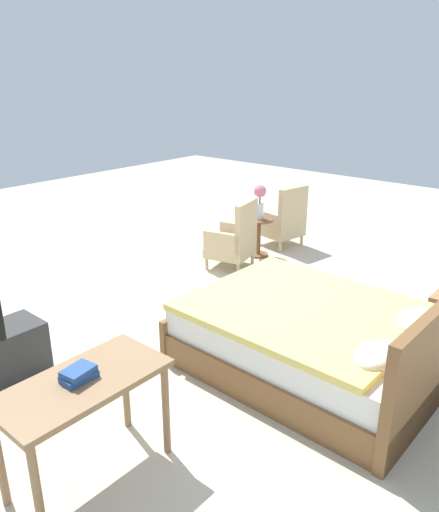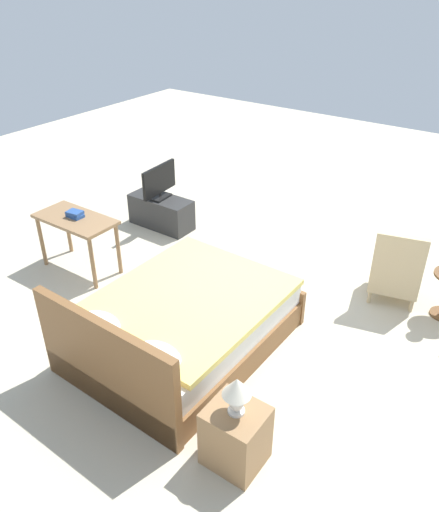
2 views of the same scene
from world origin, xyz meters
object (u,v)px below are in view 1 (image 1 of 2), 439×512
Objects in this scene: vanity_desk at (84,395)px; book_stack at (79,374)px; flower_vase at (260,198)px; side_table at (259,233)px; armchair_by_window_left at (284,222)px; armchair_by_window_right at (234,241)px; bed at (316,340)px.

vanity_desk is 0.15m from book_stack.
side_table is at bearing 0.00° from flower_vase.
armchair_by_window_left is 4.92m from vanity_desk.
armchair_by_window_left is 4.45× the size of book_stack.
armchair_by_window_left reaches higher than side_table.
armchair_by_window_left is at bearing 177.64° from flower_vase.
armchair_by_window_right reaches higher than vanity_desk.
bed reaches higher than vanity_desk.
side_table is 4.38m from vanity_desk.
bed reaches higher than armchair_by_window_right.
vanity_desk is at bearing 121.13° from book_stack.
bed is at bearing 45.90° from flower_vase.
bed is at bearing 38.38° from armchair_by_window_left.
bed is 4.50× the size of flower_vase.
armchair_by_window_left reaches higher than book_stack.
bed is 2.07× the size of vanity_desk.
book_stack is (4.64, 1.61, 0.39)m from armchair_by_window_left.
vanity_desk is (3.46, 1.63, 0.24)m from armchair_by_window_right.
armchair_by_window_right is 1.93× the size of flower_vase.
bed is 2.34× the size of armchair_by_window_right.
armchair_by_window_left is 4.93m from book_stack.
side_table is at bearing -134.10° from bed.
side_table is (-0.58, -0.02, -0.03)m from armchair_by_window_right.
bed is 2.98m from flower_vase.
bed reaches higher than armchair_by_window_left.
bed is 2.34× the size of armchair_by_window_left.
bed is at bearing 167.18° from vanity_desk.
bed is 10.40× the size of book_stack.
armchair_by_window_left is 1.69× the size of side_table.
vanity_desk is at bearing 19.33° from armchair_by_window_left.
armchair_by_window_left is 0.59m from side_table.
bed is 3.96× the size of side_table.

